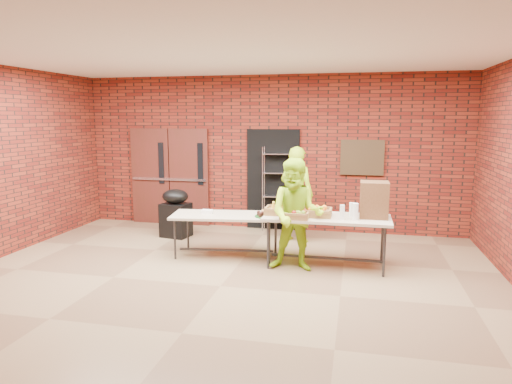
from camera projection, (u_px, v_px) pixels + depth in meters
The scene contains 19 objects.
room at pixel (219, 173), 6.13m from camera, with size 8.08×7.08×3.28m.
double_doors at pixel (170, 177), 10.00m from camera, with size 1.78×0.12×2.10m.
dark_doorway at pixel (273, 180), 9.53m from camera, with size 1.10×0.06×2.10m, color black.
bronze_plaque at pixel (362, 158), 9.05m from camera, with size 0.85×0.04×0.70m, color #3A2A17.
wire_rack at pixel (278, 189), 9.39m from camera, with size 0.64×0.21×1.75m, color #B5B3BB, non-canonical shape.
table_left at pixel (226, 218), 7.62m from camera, with size 1.88×0.98×0.74m.
table_right at pixel (327, 221), 7.14m from camera, with size 1.96×0.82×0.81m.
basket_bananas at pixel (280, 210), 7.29m from camera, with size 0.47×0.36×0.15m.
basket_oranges at pixel (316, 212), 7.15m from camera, with size 0.49×0.38×0.15m.
basket_apples at pixel (295, 214), 7.00m from camera, with size 0.43×0.33×0.13m.
muffin_tray at pixel (267, 214), 7.42m from camera, with size 0.40×0.40×0.10m.
napkin_box at pixel (207, 212), 7.69m from camera, with size 0.18×0.12×0.06m, color white.
coffee_dispenser at pixel (374, 200), 7.01m from camera, with size 0.42×0.38×0.56m, color brown.
cup_stack_front at pixel (342, 212), 6.90m from camera, with size 0.07×0.07×0.22m, color white.
cup_stack_mid at pixel (355, 212), 6.85m from camera, with size 0.09×0.09×0.26m, color white.
cup_stack_back at pixel (352, 210), 7.08m from camera, with size 0.07×0.07×0.22m, color white.
covered_grill at pixel (176, 213), 8.99m from camera, with size 0.59×0.52×0.95m.
volunteer_woman at pixel (297, 194), 8.58m from camera, with size 0.66×0.43×1.81m, color #9CD117.
volunteer_man at pixel (297, 215), 6.95m from camera, with size 0.84×0.66×1.74m, color #9CD117.
Camera 1 is at (1.81, -5.83, 2.34)m, focal length 32.00 mm.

